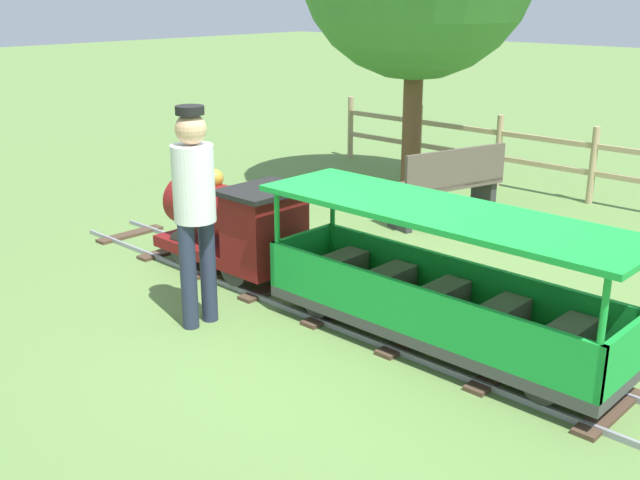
{
  "coord_description": "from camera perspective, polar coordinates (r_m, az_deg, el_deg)",
  "views": [
    {
      "loc": [
        -4.02,
        -3.57,
        2.37
      ],
      "look_at": [
        0.0,
        0.21,
        0.55
      ],
      "focal_mm": 42.65,
      "sensor_mm": 36.0,
      "label": 1
    }
  ],
  "objects": [
    {
      "name": "ground_plane",
      "position": [
        5.88,
        1.49,
        -5.54
      ],
      "size": [
        60.0,
        60.0,
        0.0
      ],
      "primitive_type": "plane",
      "color": "#608442"
    },
    {
      "name": "track",
      "position": [
        5.88,
        1.43,
        -5.37
      ],
      "size": [
        0.71,
        6.4,
        0.04
      ],
      "color": "gray",
      "rests_on": "ground_plane"
    },
    {
      "name": "locomotive",
      "position": [
        6.53,
        -6.48,
        1.36
      ],
      "size": [
        0.67,
        1.44,
        1.05
      ],
      "color": "maroon",
      "rests_on": "ground_plane"
    },
    {
      "name": "passenger_car",
      "position": [
        5.21,
        8.87,
        -3.95
      ],
      "size": [
        0.77,
        2.7,
        0.97
      ],
      "color": "#3F3F3F",
      "rests_on": "ground_plane"
    },
    {
      "name": "conductor_person",
      "position": [
        5.46,
        -9.4,
        2.99
      ],
      "size": [
        0.3,
        0.3,
        1.62
      ],
      "color": "#282D47",
      "rests_on": "ground_plane"
    },
    {
      "name": "park_bench",
      "position": [
        8.14,
        9.53,
        4.1
      ],
      "size": [
        1.36,
        0.74,
        0.82
      ],
      "color": "brown",
      "rests_on": "ground_plane"
    },
    {
      "name": "fence_section",
      "position": [
        9.32,
        19.81,
        5.47
      ],
      "size": [
        0.08,
        7.48,
        0.9
      ],
      "color": "tan",
      "rests_on": "ground_plane"
    }
  ]
}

